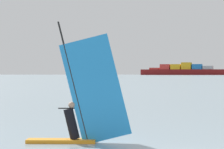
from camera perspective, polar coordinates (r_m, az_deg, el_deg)
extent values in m
cube|color=orange|center=(17.52, -5.59, -7.25)|extent=(2.37, 1.21, 0.12)
cylinder|color=black|center=(17.33, -4.32, -0.65)|extent=(1.01, 0.33, 3.93)
cube|color=#268CD8|center=(17.28, -1.84, -1.64)|extent=(2.35, 0.70, 3.72)
cylinder|color=black|center=(17.34, -3.21, -3.72)|extent=(1.60, 0.48, 0.04)
cylinder|color=black|center=(17.42, -4.44, -5.41)|extent=(0.61, 0.46, 1.06)
sphere|color=tan|center=(17.37, -4.44, -3.35)|extent=(0.22, 0.22, 0.22)
cube|color=maroon|center=(779.80, 8.83, 0.25)|extent=(154.07, 31.35, 8.22)
cube|color=#99999E|center=(778.18, 10.48, 0.75)|extent=(15.40, 20.85, 5.20)
cube|color=#1E66AD|center=(779.30, 9.32, 0.84)|extent=(15.40, 20.85, 7.80)
cube|color=gold|center=(780.74, 8.16, 0.94)|extent=(15.40, 20.85, 10.40)
cube|color=gold|center=(782.46, 7.01, 0.84)|extent=(15.40, 20.85, 7.80)
cube|color=red|center=(784.51, 5.87, 0.84)|extent=(15.40, 20.85, 7.80)
cube|color=red|center=(786.85, 4.73, 0.65)|extent=(15.40, 20.85, 2.60)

